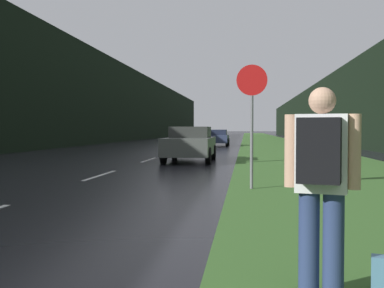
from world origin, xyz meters
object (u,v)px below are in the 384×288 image
at_px(stop_sign, 252,113).
at_px(car_passing_near, 190,144).
at_px(hitchhiker_with_backpack, 321,179).
at_px(car_passing_far, 217,138).
at_px(car_oncoming, 190,134).

xyz_separation_m(stop_sign, car_passing_near, (-2.42, 9.11, -0.97)).
height_order(hitchhiker_with_backpack, car_passing_far, hitchhiker_with_backpack).
height_order(stop_sign, car_passing_near, stop_sign).
bearing_deg(hitchhiker_with_backpack, car_passing_near, 114.58).
height_order(stop_sign, hitchhiker_with_backpack, stop_sign).
bearing_deg(car_passing_far, car_oncoming, -75.80).
bearing_deg(stop_sign, hitchhiker_with_backpack, -86.33).
relative_size(hitchhiker_with_backpack, car_passing_near, 0.35).
bearing_deg(hitchhiker_with_backpack, stop_sign, 108.13).
xyz_separation_m(stop_sign, car_passing_far, (-2.42, 27.47, -1.03)).
bearing_deg(stop_sign, car_oncoming, 98.33).
xyz_separation_m(hitchhiker_with_backpack, car_passing_near, (-2.86, 16.04, -0.23)).
distance_m(car_passing_far, car_oncoming, 15.53).
bearing_deg(car_passing_near, hitchhiker_with_backpack, 100.12).
distance_m(hitchhiker_with_backpack, car_passing_near, 16.29).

